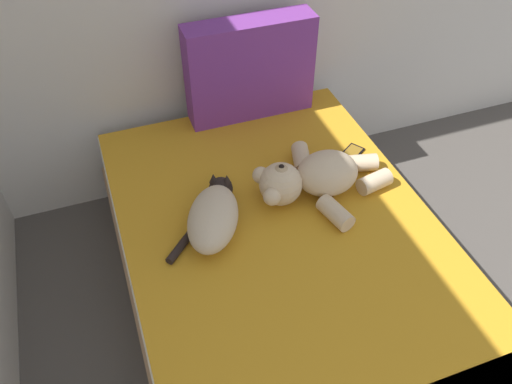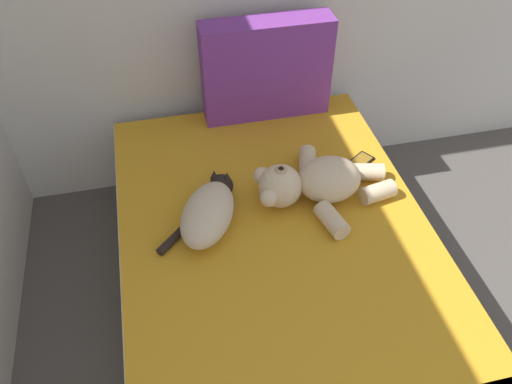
% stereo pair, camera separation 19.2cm
% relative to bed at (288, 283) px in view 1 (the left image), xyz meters
% --- Properties ---
extents(bed, '(1.26, 1.95, 0.49)m').
position_rel_bed_xyz_m(bed, '(0.00, 0.00, 0.00)').
color(bed, '#9E7A56').
rests_on(bed, ground_plane).
extents(patterned_cushion, '(0.61, 0.15, 0.48)m').
position_rel_bed_xyz_m(patterned_cushion, '(0.14, 0.87, 0.49)').
color(patterned_cushion, '#72338C').
rests_on(patterned_cushion, bed).
extents(cat, '(0.37, 0.42, 0.15)m').
position_rel_bed_xyz_m(cat, '(-0.25, 0.18, 0.32)').
color(cat, '#C6B293').
rests_on(cat, bed).
extents(teddy_bear, '(0.58, 0.52, 0.19)m').
position_rel_bed_xyz_m(teddy_bear, '(0.20, 0.23, 0.33)').
color(teddy_bear, beige).
rests_on(teddy_bear, bed).
extents(cell_phone, '(0.16, 0.14, 0.01)m').
position_rel_bed_xyz_m(cell_phone, '(0.46, 0.39, 0.25)').
color(cell_phone, black).
rests_on(cell_phone, bed).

